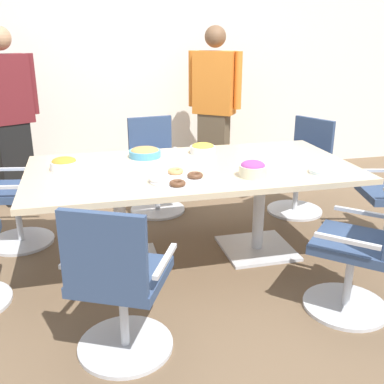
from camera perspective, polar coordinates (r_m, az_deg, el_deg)
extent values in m
cube|color=brown|center=(3.65, 0.00, -8.24)|extent=(10.00, 10.00, 0.01)
cube|color=white|center=(5.60, -6.11, 16.40)|extent=(8.00, 0.10, 2.80)
cube|color=#CCB793|center=(3.37, 0.00, 2.89)|extent=(2.40, 1.20, 0.04)
cube|color=silver|center=(3.56, -8.72, -8.89)|extent=(0.56, 0.56, 0.02)
cylinder|color=silver|center=(3.41, -9.03, -3.60)|extent=(0.09, 0.09, 0.69)
cube|color=silver|center=(3.79, 8.15, -7.01)|extent=(0.56, 0.56, 0.02)
cylinder|color=silver|center=(3.65, 8.42, -1.99)|extent=(0.09, 0.09, 0.69)
cylinder|color=silver|center=(4.64, 12.77, -2.24)|extent=(0.72, 0.72, 0.02)
cylinder|color=silver|center=(4.57, 12.97, 0.26)|extent=(0.05, 0.05, 0.41)
cube|color=#33476B|center=(4.50, 13.19, 3.07)|extent=(0.62, 0.62, 0.06)
cube|color=#33476B|center=(4.60, 15.02, 6.38)|extent=(0.23, 0.41, 0.42)
cube|color=silver|center=(4.33, 15.87, 3.85)|extent=(0.34, 0.19, 0.02)
cube|color=silver|center=(4.61, 10.89, 5.18)|extent=(0.34, 0.19, 0.02)
cylinder|color=silver|center=(4.56, -4.33, -2.20)|extent=(0.60, 0.60, 0.02)
cylinder|color=silver|center=(4.48, -4.40, 0.36)|extent=(0.05, 0.05, 0.41)
cube|color=#33476B|center=(4.41, -4.48, 3.22)|extent=(0.51, 0.51, 0.06)
cube|color=#33476B|center=(4.55, -5.31, 6.81)|extent=(0.44, 0.09, 0.42)
cube|color=silver|center=(4.45, -1.48, 5.02)|extent=(0.07, 0.37, 0.02)
cube|color=silver|center=(4.32, -7.65, 4.40)|extent=(0.07, 0.37, 0.02)
cylinder|color=silver|center=(4.14, -20.66, -5.79)|extent=(0.63, 0.63, 0.02)
cylinder|color=silver|center=(4.06, -21.01, -3.04)|extent=(0.05, 0.05, 0.41)
cube|color=#33476B|center=(3.98, -21.42, 0.06)|extent=(0.53, 0.53, 0.06)
cube|color=silver|center=(4.17, -20.66, 2.74)|extent=(0.37, 0.09, 0.02)
cube|color=silver|center=(3.72, -22.72, 0.55)|extent=(0.37, 0.09, 0.02)
cylinder|color=silver|center=(2.74, -8.35, -18.53)|extent=(0.72, 0.72, 0.02)
cylinder|color=silver|center=(2.62, -8.58, -14.81)|extent=(0.05, 0.05, 0.41)
cube|color=#33476B|center=(2.50, -8.85, -10.39)|extent=(0.62, 0.62, 0.06)
cube|color=#33476B|center=(2.21, -11.12, -7.59)|extent=(0.41, 0.23, 0.42)
cube|color=silver|center=(2.53, -14.22, -7.24)|extent=(0.19, 0.34, 0.02)
cube|color=silver|center=(2.37, -3.39, -8.61)|extent=(0.19, 0.34, 0.02)
cylinder|color=silver|center=(3.20, 18.72, -13.41)|extent=(0.76, 0.76, 0.02)
cylinder|color=silver|center=(3.09, 19.15, -10.04)|extent=(0.05, 0.05, 0.41)
cube|color=#33476B|center=(2.98, 19.64, -6.13)|extent=(0.65, 0.65, 0.06)
cube|color=silver|center=(2.71, 18.93, -5.85)|extent=(0.29, 0.28, 0.02)
cube|color=silver|center=(3.16, 20.75, -2.44)|extent=(0.29, 0.28, 0.02)
cylinder|color=silver|center=(4.16, 23.05, -5.98)|extent=(0.65, 0.65, 0.02)
cube|color=silver|center=(4.18, 22.81, 2.51)|extent=(0.36, 0.11, 0.02)
cube|color=black|center=(5.00, -21.31, 3.36)|extent=(0.38, 0.32, 0.84)
cube|color=maroon|center=(4.86, -22.40, 11.86)|extent=(0.49, 0.39, 0.66)
cylinder|color=maroon|center=(4.94, -19.49, 12.69)|extent=(0.11, 0.11, 0.60)
cube|color=brown|center=(5.18, 2.73, 5.27)|extent=(0.38, 0.35, 0.84)
cube|color=orange|center=(5.05, 2.86, 13.57)|extent=(0.48, 0.44, 0.66)
sphere|color=brown|center=(5.03, 2.96, 18.97)|extent=(0.23, 0.23, 0.23)
cylinder|color=orange|center=(4.96, 5.83, 13.77)|extent=(0.11, 0.11, 0.60)
cylinder|color=orange|center=(5.15, 0.02, 14.07)|extent=(0.11, 0.11, 0.60)
cylinder|color=#4C9EC6|center=(3.64, -5.95, 4.84)|extent=(0.25, 0.25, 0.06)
ellipsoid|color=tan|center=(3.64, -5.96, 5.26)|extent=(0.22, 0.22, 0.05)
cylinder|color=beige|center=(3.15, 7.64, 2.64)|extent=(0.19, 0.19, 0.08)
ellipsoid|color=#9E3D8E|center=(3.14, 7.68, 3.33)|extent=(0.17, 0.17, 0.07)
cylinder|color=white|center=(3.41, -15.79, 3.23)|extent=(0.20, 0.20, 0.06)
ellipsoid|color=orange|center=(3.40, -15.84, 3.75)|extent=(0.18, 0.18, 0.06)
cylinder|color=white|center=(3.74, 1.37, 5.35)|extent=(0.21, 0.21, 0.06)
ellipsoid|color=yellow|center=(3.73, 1.37, 5.78)|extent=(0.18, 0.18, 0.05)
cylinder|color=white|center=(3.04, -2.02, 1.51)|extent=(0.36, 0.36, 0.01)
torus|color=brown|center=(3.06, 0.39, 2.12)|extent=(0.11, 0.11, 0.03)
torus|color=tan|center=(3.16, -2.09, 2.63)|extent=(0.11, 0.11, 0.03)
torus|color=white|center=(3.01, -4.50, 1.71)|extent=(0.11, 0.11, 0.03)
torus|color=brown|center=(2.90, -1.84, 1.12)|extent=(0.11, 0.11, 0.03)
cylinder|color=white|center=(3.34, 16.19, 2.35)|extent=(0.20, 0.20, 0.01)
cylinder|color=silver|center=(3.34, 16.20, 2.45)|extent=(0.20, 0.20, 0.01)
cylinder|color=white|center=(3.34, 16.21, 2.55)|extent=(0.20, 0.20, 0.01)
cylinder|color=silver|center=(3.33, 16.22, 2.65)|extent=(0.20, 0.20, 0.01)
cylinder|color=white|center=(3.33, 16.23, 2.75)|extent=(0.20, 0.20, 0.01)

